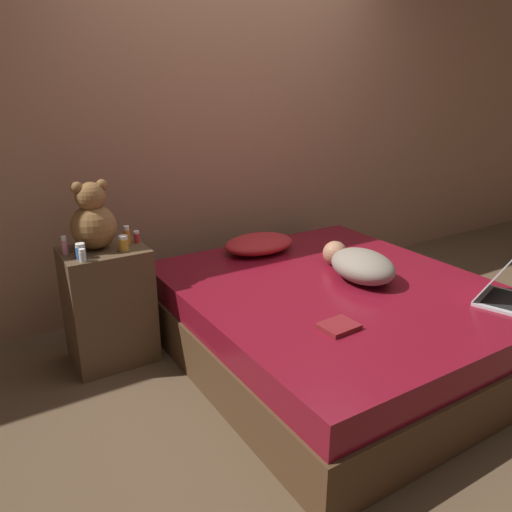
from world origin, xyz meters
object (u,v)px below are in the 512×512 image
Objects in this scene: person_lying at (359,264)px; bottle_blue at (81,251)px; bottle_clear at (82,255)px; pillow at (259,244)px; bottle_red at (137,237)px; teddy_bear at (93,219)px; bottle_amber at (124,243)px; bottle_orange at (127,235)px; bottle_pink at (65,245)px; laptop at (499,292)px; book at (339,326)px.

bottle_blue reaches higher than person_lying.
pillow is at bearing 10.00° from bottle_clear.
bottle_red is (-1.12, 0.67, 0.18)m from person_lying.
person_lying is at bearing -27.04° from teddy_bear.
bottle_clear is at bearing -166.05° from bottle_amber.
pillow is 4.66× the size of bottle_orange.
pillow is 4.91× the size of bottle_pink.
person_lying is 1.58m from bottle_blue.
bottle_orange is (-1.60, 1.31, 0.24)m from laptop.
bottle_red is (-0.87, -0.05, 0.21)m from pillow.
bottle_pink is (-1.27, -0.04, 0.22)m from pillow.
bottle_amber is at bearing 125.04° from laptop.
laptop is 2.36m from bottle_pink.
bottle_orange is 0.34m from bottle_pink.
bottle_clear is at bearing 135.23° from book.
bottle_red is at bearing 120.82° from laptop.
person_lying is 1.60× the size of laptop.
book is at bearing -61.49° from bottle_red.
laptop is 3.73× the size of bottle_pink.
bottle_red is 1.28m from book.
person_lying is 5.67× the size of bottle_orange.
bottle_clear is at bearing -95.44° from bottle_blue.
book is at bearing -133.72° from person_lying.
bottle_clear is (-1.47, 0.51, 0.18)m from person_lying.
book is at bearing -53.58° from teddy_bear.
bottle_blue reaches higher than pillow.
teddy_bear reaches higher than bottle_pink.
book is (0.71, -1.00, -0.26)m from bottle_amber.
teddy_bear is 5.50× the size of bottle_clear.
bottle_clear is (-0.29, -0.17, -0.02)m from bottle_orange.
bottle_clear is (-0.01, -0.05, -0.01)m from bottle_blue.
teddy_bear reaches higher than bottle_blue.
bottle_clear is 0.68× the size of bottle_pink.
bottle_orange is at bearing 63.09° from bottle_amber.
bottle_amber is at bearing -116.91° from bottle_orange.
bottle_amber is (-0.98, -0.16, 0.22)m from pillow.
bottle_amber is 0.47× the size of book.
person_lying is 5.99× the size of bottle_pink.
bottle_blue reaches higher than bottle_clear.
bottle_clear is 0.38m from bottle_red.
teddy_bear is at bearing 57.68° from bottle_clear.
teddy_bear is 5.49× the size of bottle_red.
bottle_amber is at bearing 162.36° from person_lying.
bottle_orange reaches higher than bottle_blue.
laptop is 2.07× the size of book.
bottle_amber is at bearing -136.50° from bottle_red.
book is at bearing -59.36° from bottle_orange.
bottle_clear is at bearing -122.32° from teddy_bear.
pillow is 1.29m from bottle_pink.
bottle_red is (0.40, -0.01, -0.02)m from bottle_pink.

